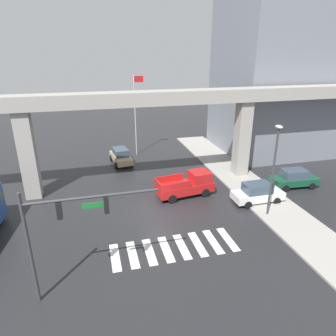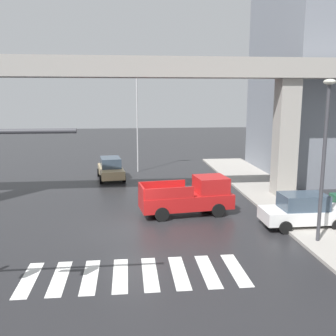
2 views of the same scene
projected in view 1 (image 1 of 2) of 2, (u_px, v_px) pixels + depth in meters
name	position (u px, v px, depth m)	size (l,w,h in m)	color
ground_plane	(158.00, 212.00, 24.23)	(120.00, 120.00, 0.00)	#232326
crosswalk_stripes	(174.00, 248.00, 19.86)	(8.25, 2.80, 0.01)	silver
elevated_overpass	(143.00, 107.00, 26.49)	(53.91, 1.87, 8.81)	#9E9991
office_building	(292.00, 7.00, 33.99)	(14.47, 11.55, 33.34)	gray
sidewalk_east	(251.00, 188.00, 28.22)	(4.00, 36.00, 0.15)	#9E9991
pickup_truck	(188.00, 185.00, 26.77)	(5.30, 2.56, 2.08)	red
sedan_dark_green	(294.00, 178.00, 28.45)	(4.42, 2.20, 1.72)	#14472D
sedan_tan	(121.00, 156.00, 34.41)	(2.40, 4.50, 1.72)	tan
sedan_white	(257.00, 193.00, 25.55)	(4.31, 1.98, 1.72)	silver
traffic_signal_mast	(63.00, 223.00, 14.53)	(6.49, 0.32, 6.20)	#38383D
street_lamp_near_corner	(274.00, 161.00, 22.10)	(0.44, 0.70, 7.24)	#38383D
flagpole	(136.00, 110.00, 35.72)	(1.16, 0.12, 9.52)	silver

